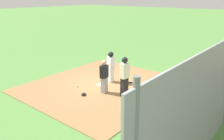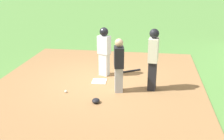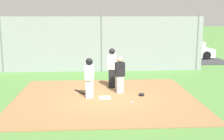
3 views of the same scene
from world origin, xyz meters
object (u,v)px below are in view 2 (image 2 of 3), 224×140
umpire (153,58)px  baseball (66,91)px  catcher_mask (96,101)px  home_plate (99,81)px  catcher (119,65)px  runner (104,49)px  baseball_bat (130,71)px

umpire → baseball: size_ratio=24.31×
catcher_mask → baseball: bearing=62.5°
home_plate → catcher: 1.24m
home_plate → umpire: bearing=-102.9°
umpire → catcher_mask: (-1.12, 1.44, -0.89)m
home_plate → catcher_mask: (-1.50, -0.20, 0.05)m
runner → catcher_mask: 2.28m
runner → baseball: (-1.60, 0.84, -0.87)m
baseball_bat → umpire: bearing=-95.3°
runner → catcher_mask: bearing=25.9°
catcher → baseball_bat: 1.87m
home_plate → runner: size_ratio=0.27×
catcher → umpire: (0.27, -0.94, 0.15)m
home_plate → baseball: 1.26m
home_plate → catcher_mask: bearing=-172.3°
runner → baseball: 2.01m
baseball_bat → baseball: size_ratio=11.07×
baseball → umpire: bearing=-75.8°
home_plate → baseball: size_ratio=5.95×
home_plate → runner: bearing=-5.0°
runner → catcher_mask: (-2.11, -0.15, -0.85)m
catcher → runner: (1.26, 0.65, 0.11)m
catcher → catcher_mask: catcher is taller
home_plate → umpire: (-0.37, -1.64, 0.94)m
umpire → runner: (0.99, 1.59, -0.04)m
catcher → home_plate: bearing=-54.0°
umpire → runner: 1.87m
catcher_mask → baseball: size_ratio=3.24×
baseball_bat → catcher_mask: size_ratio=3.41×
umpire → runner: size_ratio=1.12×
home_plate → baseball_bat: 1.36m
catcher → runner: runner is taller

